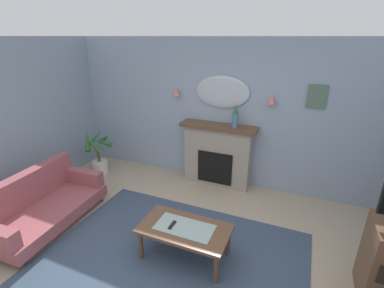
% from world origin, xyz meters
% --- Properties ---
extents(floor, '(7.01, 5.92, 0.10)m').
position_xyz_m(floor, '(0.00, 0.00, -0.05)').
color(floor, tan).
rests_on(floor, ground).
extents(wall_back, '(7.01, 0.10, 2.61)m').
position_xyz_m(wall_back, '(0.00, 2.51, 1.30)').
color(wall_back, '#8C9EB2').
rests_on(wall_back, ground).
extents(patterned_rug, '(3.20, 2.40, 0.01)m').
position_xyz_m(patterned_rug, '(0.00, 0.20, 0.01)').
color(patterned_rug, '#38475B').
rests_on(patterned_rug, ground).
extents(fireplace, '(1.36, 0.36, 1.16)m').
position_xyz_m(fireplace, '(-0.10, 2.29, 0.57)').
color(fireplace, gray).
rests_on(fireplace, ground).
extents(mantel_vase_centre, '(0.10, 0.10, 0.39)m').
position_xyz_m(mantel_vase_centre, '(0.20, 2.26, 1.35)').
color(mantel_vase_centre, '#4C7093').
rests_on(mantel_vase_centre, fireplace).
extents(wall_mirror, '(0.96, 0.06, 0.56)m').
position_xyz_m(wall_mirror, '(-0.10, 2.43, 1.71)').
color(wall_mirror, '#B2BCC6').
extents(wall_sconce_left, '(0.14, 0.14, 0.14)m').
position_xyz_m(wall_sconce_left, '(-0.95, 2.38, 1.66)').
color(wall_sconce_left, '#D17066').
extents(wall_sconce_right, '(0.14, 0.14, 0.14)m').
position_xyz_m(wall_sconce_right, '(0.75, 2.38, 1.66)').
color(wall_sconce_right, '#D17066').
extents(framed_picture, '(0.28, 0.03, 0.36)m').
position_xyz_m(framed_picture, '(1.40, 2.44, 1.75)').
color(framed_picture, '#4C6B56').
extents(coffee_table, '(1.10, 0.60, 0.45)m').
position_xyz_m(coffee_table, '(0.12, 0.35, 0.38)').
color(coffee_table, brown).
rests_on(coffee_table, ground).
extents(tv_remote, '(0.04, 0.16, 0.02)m').
position_xyz_m(tv_remote, '(-0.03, 0.31, 0.45)').
color(tv_remote, black).
rests_on(tv_remote, coffee_table).
extents(floral_couch, '(0.96, 1.76, 0.76)m').
position_xyz_m(floral_couch, '(-2.11, 0.15, 0.32)').
color(floral_couch, '#934C51').
rests_on(floral_couch, ground).
extents(potted_plant_corner_palm, '(0.58, 0.57, 0.91)m').
position_xyz_m(potted_plant_corner_palm, '(-2.40, 1.75, 0.44)').
color(potted_plant_corner_palm, silver).
rests_on(potted_plant_corner_palm, ground).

